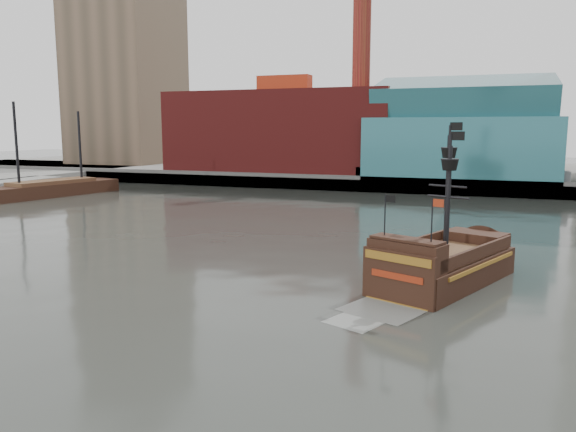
% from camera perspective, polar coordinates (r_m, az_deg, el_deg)
% --- Properties ---
extents(ground, '(400.00, 400.00, 0.00)m').
position_cam_1_polar(ground, '(33.40, -8.91, -9.06)').
color(ground, '#262924').
rests_on(ground, ground).
extents(promenade_far, '(220.00, 60.00, 2.00)m').
position_cam_1_polar(promenade_far, '(121.03, 12.88, 4.25)').
color(promenade_far, slate).
rests_on(promenade_far, ground).
extents(seawall, '(220.00, 1.00, 2.60)m').
position_cam_1_polar(seawall, '(91.95, 10.44, 3.13)').
color(seawall, '#4C4C49').
rests_on(seawall, ground).
extents(skyline, '(149.00, 45.00, 62.00)m').
position_cam_1_polar(skyline, '(113.62, 15.49, 15.78)').
color(skyline, brown).
rests_on(skyline, promenade_far).
extents(pirate_ship, '(9.85, 15.86, 11.43)m').
position_cam_1_polar(pirate_ship, '(38.74, 15.46, -5.18)').
color(pirate_ship, black).
rests_on(pirate_ship, ground).
extents(docked_vessel, '(9.11, 22.19, 14.73)m').
position_cam_1_polar(docked_vessel, '(93.52, -22.79, 2.45)').
color(docked_vessel, black).
rests_on(docked_vessel, ground).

